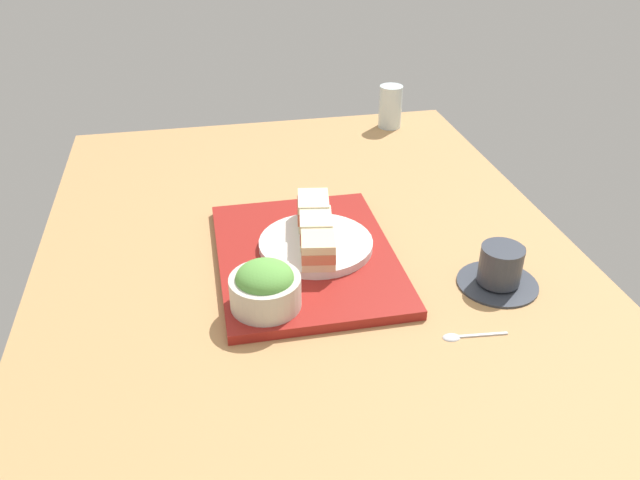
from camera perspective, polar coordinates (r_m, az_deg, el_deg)
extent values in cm
cube|color=tan|center=(118.35, -0.78, -2.09)|extent=(140.00, 100.00, 3.00)
cube|color=maroon|center=(115.84, -1.27, -1.50)|extent=(41.77, 31.51, 1.79)
cylinder|color=silver|center=(116.29, -0.37, -0.38)|extent=(20.83, 20.83, 1.54)
cube|color=beige|center=(121.03, -0.59, 1.84)|extent=(8.61, 6.89, 1.55)
cube|color=#CC6B4C|center=(120.06, -0.60, 2.67)|extent=(8.81, 7.21, 2.45)
cube|color=beige|center=(119.11, -0.61, 3.52)|extent=(8.61, 6.89, 1.55)
cube|color=beige|center=(115.49, -0.38, 0.27)|extent=(8.61, 6.89, 1.54)
cube|color=#CC6B4C|center=(114.55, -0.38, 1.06)|extent=(9.15, 7.00, 2.14)
cube|color=beige|center=(113.63, -0.38, 1.86)|extent=(8.61, 6.89, 1.54)
cube|color=beige|center=(110.05, -0.14, -1.46)|extent=(8.61, 6.89, 1.50)
cube|color=#CC6B4C|center=(109.14, -0.14, -0.71)|extent=(8.83, 6.99, 1.91)
cube|color=beige|center=(108.24, -0.14, 0.06)|extent=(8.61, 6.89, 1.50)
cylinder|color=beige|center=(101.24, -4.91, -4.65)|extent=(11.40, 11.40, 5.23)
ellipsoid|color=#5B9E42|center=(99.73, -4.98, -3.43)|extent=(9.22, 9.22, 5.07)
cylinder|color=#333842|center=(114.07, 15.61, -3.69)|extent=(13.88, 13.88, 0.80)
cylinder|color=#333842|center=(112.05, 15.87, -2.13)|extent=(7.27, 7.27, 6.63)
cylinder|color=#382111|center=(110.53, 16.09, -0.87)|extent=(6.69, 6.69, 0.40)
torus|color=#333842|center=(115.04, 17.22, -1.43)|extent=(2.63, 4.43, 4.51)
cylinder|color=silver|center=(174.98, 6.32, 11.79)|extent=(6.15, 6.15, 11.28)
cube|color=silver|center=(102.16, 14.11, -8.20)|extent=(1.28, 8.92, 0.50)
ellipsoid|color=silver|center=(100.71, 11.71, -8.40)|extent=(2.24, 2.96, 0.80)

